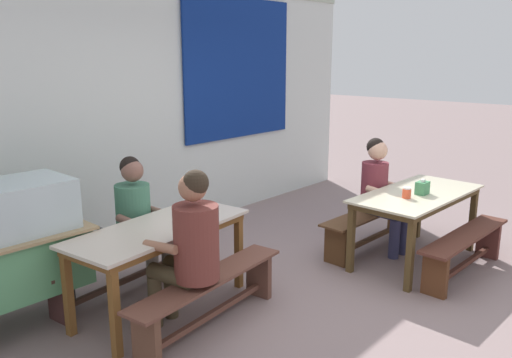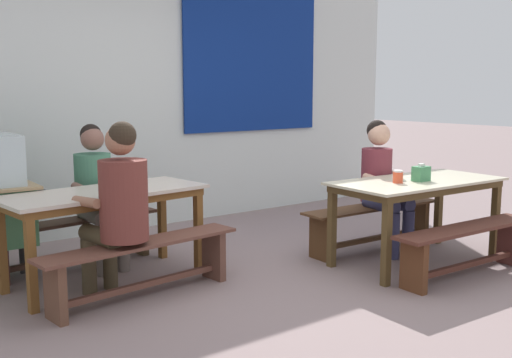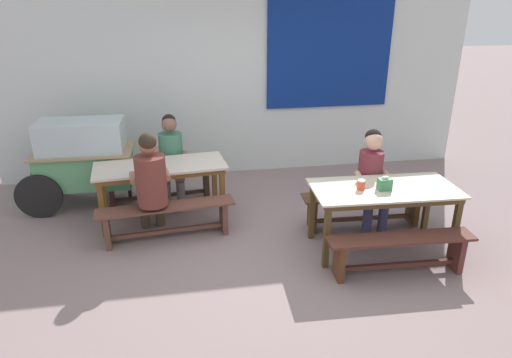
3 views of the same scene
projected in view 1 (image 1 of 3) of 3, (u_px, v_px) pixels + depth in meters
ground_plane at (335, 294)px, 4.68m from camera, size 40.00×40.00×0.00m
backdrop_wall at (154, 98)px, 5.98m from camera, size 7.26×0.23×3.08m
dining_table_far at (160, 235)px, 4.27m from camera, size 1.64×0.81×0.74m
dining_table_near at (417, 200)px, 5.29m from camera, size 1.59×0.81×0.74m
bench_far_back at (120, 263)px, 4.65m from camera, size 1.53×0.40×0.42m
bench_far_front at (210, 294)px, 4.06m from camera, size 1.59×0.44×0.42m
bench_near_back at (370, 224)px, 5.73m from camera, size 1.53×0.37×0.42m
bench_near_front at (465, 247)px, 5.02m from camera, size 1.50×0.33×0.42m
person_right_near_table at (380, 188)px, 5.61m from camera, size 0.43×0.56×1.23m
person_center_facing at (139, 217)px, 4.66m from camera, size 0.43×0.57×1.23m
person_left_back_turned at (190, 243)px, 3.88m from camera, size 0.49×0.60×1.30m
tissue_box at (422, 188)px, 5.19m from camera, size 0.14×0.10×0.15m
condiment_jar at (407, 193)px, 5.06m from camera, size 0.08×0.08×0.11m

